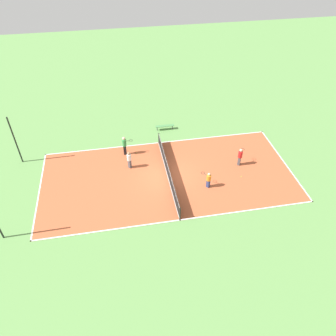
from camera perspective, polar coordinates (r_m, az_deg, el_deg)
name	(u,v)px	position (r m, az deg, el deg)	size (l,w,h in m)	color
ground_plane	(168,176)	(27.17, 0.00, -1.45)	(80.00, 80.00, 0.00)	#60934C
court_surface	(168,176)	(27.16, 0.00, -1.44)	(9.78, 20.73, 0.02)	#B75633
tennis_net	(168,171)	(26.78, 0.00, -0.51)	(9.58, 0.10, 1.12)	black
bench	(165,126)	(32.58, -0.56, 7.31)	(0.36, 1.83, 0.45)	#4C8C4C
player_center_orange	(208,179)	(25.86, 7.06, -1.94)	(0.95, 0.81, 1.42)	navy
player_far_green	(124,144)	(29.08, -7.59, 4.10)	(0.37, 0.95, 1.84)	black
player_coach_red	(240,156)	(28.37, 12.44, 2.09)	(0.94, 0.84, 1.67)	#4C4C51
player_far_white	(129,159)	(27.63, -6.77, 1.57)	(0.51, 0.51, 1.61)	#4C4C51
tennis_ball_near_net	(137,153)	(29.69, -5.49, 2.64)	(0.07, 0.07, 0.07)	#CCE033
tennis_ball_far_baseline	(241,177)	(27.73, 12.63, -1.46)	(0.07, 0.07, 0.07)	#CCE033
tennis_ball_left_sideline	(171,180)	(26.76, 0.46, -2.07)	(0.07, 0.07, 0.07)	#CCE033
tennis_ball_midcourt	(242,154)	(30.23, 12.83, 2.47)	(0.07, 0.07, 0.07)	#CCE033
fence_post_back_right	(15,141)	(30.12, -25.08, 4.35)	(0.12, 0.12, 4.50)	black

